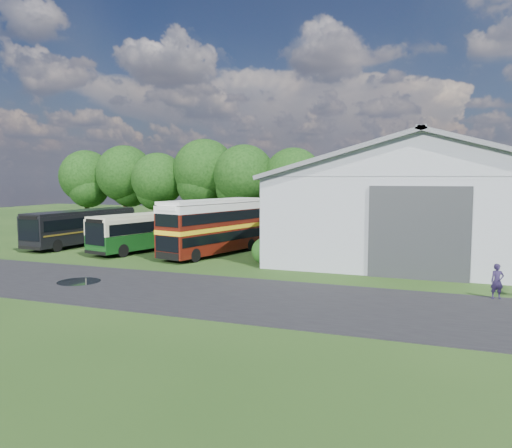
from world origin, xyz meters
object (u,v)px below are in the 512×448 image
at_px(storage_shed, 427,195).
at_px(bus_maroon_double, 213,227).
at_px(visitor_a, 497,282).
at_px(bus_green_single, 151,230).
at_px(bus_dark_single, 82,227).

relative_size(storage_shed, bus_maroon_double, 2.64).
bearing_deg(storage_shed, visitor_a, -76.90).
height_order(storage_shed, bus_maroon_double, storage_shed).
xyz_separation_m(storage_shed, visitor_a, (3.57, -15.34, -3.38)).
bearing_deg(bus_green_single, bus_maroon_double, 8.61).
xyz_separation_m(bus_maroon_double, visitor_a, (17.49, -7.18, -1.16)).
relative_size(bus_maroon_double, bus_dark_single, 0.90).
xyz_separation_m(storage_shed, bus_green_single, (-19.38, -7.60, -2.68)).
xyz_separation_m(bus_green_single, visitor_a, (22.95, -7.73, -0.69)).
xyz_separation_m(storage_shed, bus_dark_single, (-26.05, -7.22, -2.66)).
distance_m(bus_green_single, bus_maroon_double, 5.51).
xyz_separation_m(bus_green_single, bus_dark_single, (-6.67, 0.38, 0.03)).
xyz_separation_m(bus_dark_single, visitor_a, (29.62, -8.12, -0.72)).
bearing_deg(bus_green_single, visitor_a, -4.21).
relative_size(bus_dark_single, visitor_a, 6.61).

